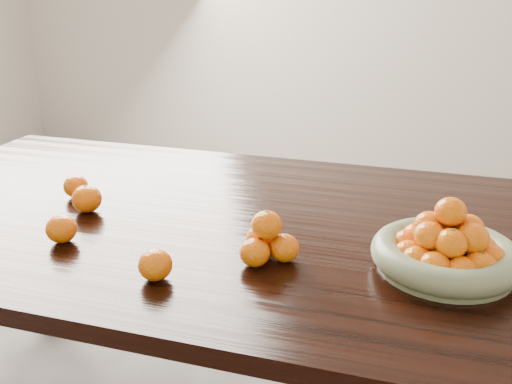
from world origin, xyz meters
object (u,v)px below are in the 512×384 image
(fruit_bowl, at_px, (447,251))
(orange_pyramid, at_px, (267,241))
(dining_table, at_px, (244,252))
(loose_orange_0, at_px, (87,199))

(fruit_bowl, distance_m, orange_pyramid, 0.36)
(dining_table, height_order, fruit_bowl, fruit_bowl)
(orange_pyramid, xyz_separation_m, loose_orange_0, (-0.49, 0.11, -0.01))
(orange_pyramid, bearing_deg, fruit_bowl, 9.70)
(fruit_bowl, xyz_separation_m, loose_orange_0, (-0.85, 0.05, -0.01))
(dining_table, distance_m, loose_orange_0, 0.41)
(dining_table, height_order, loose_orange_0, loose_orange_0)
(fruit_bowl, bearing_deg, loose_orange_0, 176.40)
(fruit_bowl, distance_m, loose_orange_0, 0.85)
(fruit_bowl, xyz_separation_m, orange_pyramid, (-0.35, -0.06, 0.00))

